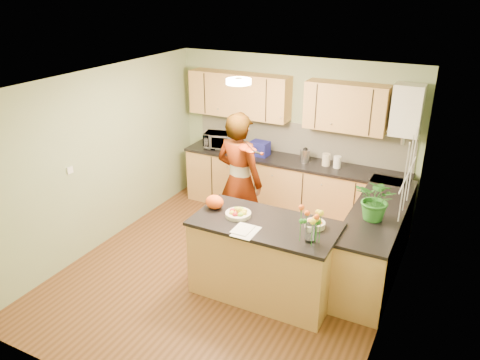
% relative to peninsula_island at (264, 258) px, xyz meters
% --- Properties ---
extents(floor, '(4.50, 4.50, 0.00)m').
position_rel_peninsula_island_xyz_m(floor, '(-0.59, 0.19, -0.49)').
color(floor, '#523217').
rests_on(floor, ground).
extents(ceiling, '(4.00, 4.50, 0.02)m').
position_rel_peninsula_island_xyz_m(ceiling, '(-0.59, 0.19, 2.01)').
color(ceiling, white).
rests_on(ceiling, wall_back).
extents(wall_back, '(4.00, 0.02, 2.50)m').
position_rel_peninsula_island_xyz_m(wall_back, '(-0.59, 2.44, 0.76)').
color(wall_back, '#90A072').
rests_on(wall_back, floor).
extents(wall_front, '(4.00, 0.02, 2.50)m').
position_rel_peninsula_island_xyz_m(wall_front, '(-0.59, -2.06, 0.76)').
color(wall_front, '#90A072').
rests_on(wall_front, floor).
extents(wall_left, '(0.02, 4.50, 2.50)m').
position_rel_peninsula_island_xyz_m(wall_left, '(-2.59, 0.19, 0.76)').
color(wall_left, '#90A072').
rests_on(wall_left, floor).
extents(wall_right, '(0.02, 4.50, 2.50)m').
position_rel_peninsula_island_xyz_m(wall_right, '(1.41, 0.19, 0.76)').
color(wall_right, '#90A072').
rests_on(wall_right, floor).
extents(back_counter, '(3.64, 0.62, 0.94)m').
position_rel_peninsula_island_xyz_m(back_counter, '(-0.49, 2.14, -0.02)').
color(back_counter, tan).
rests_on(back_counter, floor).
extents(right_counter, '(0.62, 2.24, 0.94)m').
position_rel_peninsula_island_xyz_m(right_counter, '(1.10, 1.04, -0.02)').
color(right_counter, tan).
rests_on(right_counter, floor).
extents(splashback, '(3.60, 0.02, 0.52)m').
position_rel_peninsula_island_xyz_m(splashback, '(-0.49, 2.43, 0.71)').
color(splashback, silver).
rests_on(splashback, back_counter).
extents(upper_cabinets, '(3.20, 0.34, 0.70)m').
position_rel_peninsula_island_xyz_m(upper_cabinets, '(-0.77, 2.27, 1.36)').
color(upper_cabinets, tan).
rests_on(upper_cabinets, wall_back).
extents(boiler, '(0.40, 0.30, 0.86)m').
position_rel_peninsula_island_xyz_m(boiler, '(1.11, 2.28, 1.41)').
color(boiler, white).
rests_on(boiler, wall_back).
extents(window_right, '(0.01, 1.30, 1.05)m').
position_rel_peninsula_island_xyz_m(window_right, '(1.40, 0.79, 1.06)').
color(window_right, white).
rests_on(window_right, wall_right).
extents(light_switch, '(0.02, 0.09, 0.09)m').
position_rel_peninsula_island_xyz_m(light_switch, '(-2.58, -0.41, 0.81)').
color(light_switch, white).
rests_on(light_switch, wall_left).
extents(ceiling_lamp, '(0.30, 0.30, 0.07)m').
position_rel_peninsula_island_xyz_m(ceiling_lamp, '(-0.59, 0.49, 1.97)').
color(ceiling_lamp, '#FFEABF').
rests_on(ceiling_lamp, ceiling).
extents(peninsula_island, '(1.70, 0.87, 0.97)m').
position_rel_peninsula_island_xyz_m(peninsula_island, '(0.00, 0.00, 0.00)').
color(peninsula_island, tan).
rests_on(peninsula_island, floor).
extents(fruit_dish, '(0.31, 0.31, 0.11)m').
position_rel_peninsula_island_xyz_m(fruit_dish, '(-0.35, -0.00, 0.53)').
color(fruit_dish, beige).
rests_on(fruit_dish, peninsula_island).
extents(orange_bowl, '(0.23, 0.23, 0.13)m').
position_rel_peninsula_island_xyz_m(orange_bowl, '(0.55, 0.15, 0.54)').
color(orange_bowl, beige).
rests_on(orange_bowl, peninsula_island).
extents(flower_vase, '(0.25, 0.25, 0.46)m').
position_rel_peninsula_island_xyz_m(flower_vase, '(0.60, -0.18, 0.79)').
color(flower_vase, silver).
rests_on(flower_vase, peninsula_island).
extents(orange_bag, '(0.25, 0.22, 0.17)m').
position_rel_peninsula_island_xyz_m(orange_bag, '(-0.70, 0.05, 0.57)').
color(orange_bag, '#F05213').
rests_on(orange_bag, peninsula_island).
extents(papers, '(0.24, 0.33, 0.01)m').
position_rel_peninsula_island_xyz_m(papers, '(-0.10, -0.30, 0.49)').
color(papers, white).
rests_on(papers, peninsula_island).
extents(violinist, '(0.79, 0.58, 1.98)m').
position_rel_peninsula_island_xyz_m(violinist, '(-0.79, 0.90, 0.50)').
color(violinist, tan).
rests_on(violinist, floor).
extents(violin, '(0.60, 0.52, 0.15)m').
position_rel_peninsula_island_xyz_m(violin, '(-0.59, 0.68, 1.09)').
color(violin, '#511005').
rests_on(violin, violinist).
extents(microwave, '(0.54, 0.42, 0.26)m').
position_rel_peninsula_island_xyz_m(microwave, '(-1.80, 2.13, 0.58)').
color(microwave, white).
rests_on(microwave, back_counter).
extents(blue_box, '(0.30, 0.23, 0.23)m').
position_rel_peninsula_island_xyz_m(blue_box, '(-1.04, 2.12, 0.57)').
color(blue_box, navy).
rests_on(blue_box, back_counter).
extents(kettle, '(0.15, 0.15, 0.28)m').
position_rel_peninsula_island_xyz_m(kettle, '(-0.28, 2.15, 0.57)').
color(kettle, '#AFAEB3').
rests_on(kettle, back_counter).
extents(jar_cream, '(0.16, 0.16, 0.19)m').
position_rel_peninsula_island_xyz_m(jar_cream, '(0.05, 2.16, 0.55)').
color(jar_cream, beige).
rests_on(jar_cream, back_counter).
extents(jar_white, '(0.15, 0.15, 0.18)m').
position_rel_peninsula_island_xyz_m(jar_white, '(0.23, 2.14, 0.54)').
color(jar_white, white).
rests_on(jar_white, back_counter).
extents(potted_plant, '(0.55, 0.50, 0.53)m').
position_rel_peninsula_island_xyz_m(potted_plant, '(1.11, 0.71, 0.72)').
color(potted_plant, '#2D7B29').
rests_on(potted_plant, right_counter).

